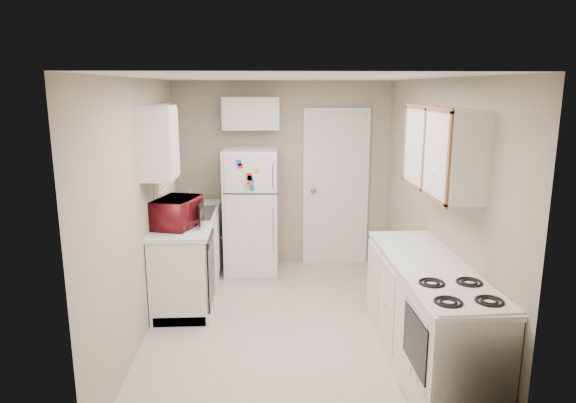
{
  "coord_description": "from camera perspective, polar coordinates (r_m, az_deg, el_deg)",
  "views": [
    {
      "loc": [
        -0.27,
        -4.72,
        2.32
      ],
      "look_at": [
        0.0,
        0.5,
        1.15
      ],
      "focal_mm": 32.0,
      "sensor_mm": 36.0,
      "label": 1
    }
  ],
  "objects": [
    {
      "name": "right_counter",
      "position": [
        4.55,
        15.2,
        -12.09
      ],
      "size": [
        0.6,
        2.0,
        0.9
      ],
      "primitive_type": "cube",
      "color": "silver",
      "rests_on": "floor"
    },
    {
      "name": "dishwasher",
      "position": [
        5.37,
        -8.63,
        -7.46
      ],
      "size": [
        0.03,
        0.58,
        0.72
      ],
      "primitive_type": "cube",
      "color": "black",
      "rests_on": "floor"
    },
    {
      "name": "upper_cabinet_right",
      "position": [
        4.51,
        16.83,
        5.48
      ],
      "size": [
        0.3,
        1.2,
        0.7
      ],
      "primitive_type": "cube",
      "color": "silver",
      "rests_on": "wall_right"
    },
    {
      "name": "floor",
      "position": [
        5.26,
        0.29,
        -13.53
      ],
      "size": [
        3.8,
        3.8,
        0.0
      ],
      "primitive_type": "plane",
      "color": "beige",
      "rests_on": "ground"
    },
    {
      "name": "microwave",
      "position": [
        5.42,
        -12.22,
        -1.21
      ],
      "size": [
        0.6,
        0.44,
        0.36
      ],
      "primitive_type": "imported",
      "rotation": [
        0.0,
        0.0,
        1.3
      ],
      "color": "maroon",
      "rests_on": "left_counter"
    },
    {
      "name": "ceiling",
      "position": [
        4.73,
        0.33,
        13.6
      ],
      "size": [
        3.8,
        3.8,
        0.0
      ],
      "primitive_type": "plane",
      "color": "white",
      "rests_on": "floor"
    },
    {
      "name": "left_counter",
      "position": [
        5.98,
        -10.85,
        -5.85
      ],
      "size": [
        0.6,
        1.8,
        0.9
      ],
      "primitive_type": "cube",
      "color": "silver",
      "rests_on": "floor"
    },
    {
      "name": "stove",
      "position": [
        4.03,
        18.0,
        -15.93
      ],
      "size": [
        0.6,
        0.73,
        0.86
      ],
      "primitive_type": "cube",
      "rotation": [
        0.0,
        0.0,
        0.04
      ],
      "color": "silver",
      "rests_on": "floor"
    },
    {
      "name": "cabinet_over_fridge",
      "position": [
        6.48,
        -4.18,
        9.75
      ],
      "size": [
        0.7,
        0.3,
        0.4
      ],
      "primitive_type": "cube",
      "color": "silver",
      "rests_on": "wall_back"
    },
    {
      "name": "sink",
      "position": [
        6.0,
        -10.82,
        -1.68
      ],
      "size": [
        0.54,
        0.74,
        0.16
      ],
      "primitive_type": "cube",
      "color": "gray",
      "rests_on": "left_counter"
    },
    {
      "name": "wall_front",
      "position": [
        3.04,
        2.39,
        -8.95
      ],
      "size": [
        2.8,
        2.8,
        0.0
      ],
      "primitive_type": "plane",
      "color": "tan",
      "rests_on": "floor"
    },
    {
      "name": "window_blinds",
      "position": [
        5.91,
        -13.63,
        5.27
      ],
      "size": [
        0.1,
        0.98,
        1.08
      ],
      "primitive_type": "cube",
      "color": "silver",
      "rests_on": "wall_left"
    },
    {
      "name": "upper_cabinet_left",
      "position": [
        5.06,
        -14.2,
        6.35
      ],
      "size": [
        0.3,
        0.45,
        0.7
      ],
      "primitive_type": "cube",
      "color": "silver",
      "rests_on": "wall_left"
    },
    {
      "name": "wall_back",
      "position": [
        6.72,
        -0.62,
        3.01
      ],
      "size": [
        2.8,
        2.8,
        0.0
      ],
      "primitive_type": "plane",
      "color": "tan",
      "rests_on": "floor"
    },
    {
      "name": "refrigerator",
      "position": [
        6.44,
        -4.06,
        -1.14
      ],
      "size": [
        0.69,
        0.68,
        1.58
      ],
      "primitive_type": "cube",
      "rotation": [
        0.0,
        0.0,
        -0.07
      ],
      "color": "silver",
      "rests_on": "floor"
    },
    {
      "name": "interior_door",
      "position": [
        6.77,
        5.32,
        1.5
      ],
      "size": [
        0.86,
        0.06,
        2.08
      ],
      "primitive_type": "cube",
      "color": "silver",
      "rests_on": "floor"
    },
    {
      "name": "soap_bottle",
      "position": [
        6.43,
        -10.77,
        0.55
      ],
      "size": [
        0.09,
        0.09,
        0.17
      ],
      "primitive_type": "imported",
      "rotation": [
        0.0,
        0.0,
        -0.21
      ],
      "color": "silver",
      "rests_on": "left_counter"
    },
    {
      "name": "wall_right",
      "position": [
        5.13,
        16.13,
        -0.49
      ],
      "size": [
        3.8,
        3.8,
        0.0
      ],
      "primitive_type": "plane",
      "color": "tan",
      "rests_on": "floor"
    },
    {
      "name": "wall_left",
      "position": [
        4.98,
        -16.01,
        -0.87
      ],
      "size": [
        3.8,
        3.8,
        0.0
      ],
      "primitive_type": "plane",
      "color": "tan",
      "rests_on": "floor"
    }
  ]
}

